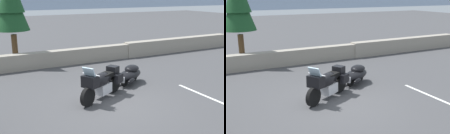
# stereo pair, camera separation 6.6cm
# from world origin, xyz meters

# --- Properties ---
(ground_plane) EXTENTS (80.00, 80.00, 0.00)m
(ground_plane) POSITION_xyz_m (0.00, 0.00, 0.00)
(ground_plane) COLOR #424244
(stone_guard_wall) EXTENTS (24.00, 0.59, 0.87)m
(stone_guard_wall) POSITION_xyz_m (0.23, 5.71, 0.42)
(stone_guard_wall) COLOR gray
(stone_guard_wall) RESTS_ON ground
(touring_motorcycle) EXTENTS (2.07, 1.41, 1.33)m
(touring_motorcycle) POSITION_xyz_m (-0.13, 0.43, 0.62)
(touring_motorcycle) COLOR black
(touring_motorcycle) RESTS_ON ground
(car_shaped_trailer) EXTENTS (2.09, 1.41, 0.76)m
(car_shaped_trailer) POSITION_xyz_m (1.66, 1.45, 0.41)
(car_shaped_trailer) COLOR black
(car_shaped_trailer) RESTS_ON ground
(parking_stripe_marker) EXTENTS (0.12, 3.60, 0.01)m
(parking_stripe_marker) POSITION_xyz_m (3.37, -1.50, 0.00)
(parking_stripe_marker) COLOR silver
(parking_stripe_marker) RESTS_ON ground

